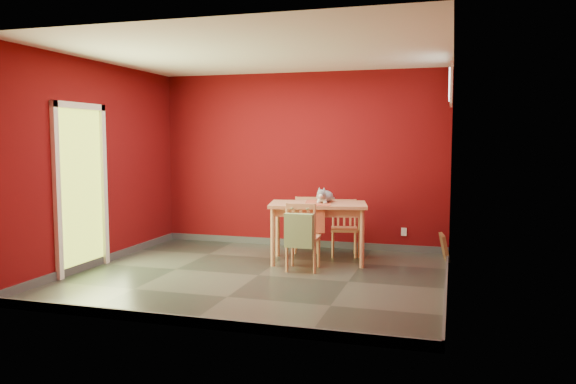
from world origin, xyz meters
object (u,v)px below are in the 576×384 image
(chair_far_right, at_px, (344,227))
(picture_frame, at_px, (444,247))
(chair_far_left, at_px, (307,224))
(dining_table, at_px, (318,210))
(tote_bag, at_px, (299,230))
(cat, at_px, (325,194))
(chair_near, at_px, (303,236))

(chair_far_right, height_order, picture_frame, chair_far_right)
(chair_far_right, bearing_deg, chair_far_left, 169.77)
(chair_far_right, bearing_deg, dining_table, -115.28)
(dining_table, height_order, tote_bag, tote_bag)
(tote_bag, height_order, cat, cat)
(dining_table, relative_size, cat, 3.10)
(chair_far_right, bearing_deg, cat, -112.31)
(dining_table, relative_size, chair_far_right, 1.77)
(cat, bearing_deg, chair_near, -122.42)
(dining_table, height_order, cat, cat)
(tote_bag, height_order, picture_frame, tote_bag)
(chair_near, bearing_deg, cat, 77.24)
(picture_frame, bearing_deg, dining_table, -160.21)
(chair_far_left, height_order, tote_bag, tote_bag)
(tote_bag, bearing_deg, chair_near, 92.82)
(dining_table, height_order, chair_far_left, same)
(chair_far_left, relative_size, cat, 1.77)
(tote_bag, bearing_deg, dining_table, 85.39)
(chair_far_left, height_order, chair_far_right, chair_far_left)
(cat, relative_size, picture_frame, 1.20)
(dining_table, relative_size, chair_near, 1.62)
(picture_frame, bearing_deg, chair_far_left, 178.29)
(dining_table, height_order, picture_frame, dining_table)
(cat, bearing_deg, dining_table, -147.47)
(chair_far_right, height_order, cat, cat)
(chair_far_left, distance_m, picture_frame, 2.00)
(picture_frame, bearing_deg, chair_far_right, -178.09)
(cat, xyz_separation_m, picture_frame, (1.59, 0.50, -0.74))
(dining_table, xyz_separation_m, chair_far_right, (0.26, 0.55, -0.30))
(chair_far_right, relative_size, chair_near, 0.91)
(cat, bearing_deg, picture_frame, -2.06)
(chair_far_left, height_order, picture_frame, chair_far_left)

